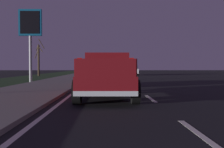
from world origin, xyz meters
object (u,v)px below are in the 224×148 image
sedan_red (105,74)px  sedan_white (131,70)px  bare_tree_far (39,59)px  pickup_truck (107,75)px  gas_price_sign (30,28)px

sedan_red → sedan_white: 22.81m
bare_tree_far → sedan_red: bearing=-153.8°
pickup_truck → sedan_white: size_ratio=1.24×
sedan_red → bare_tree_far: 21.47m
sedan_red → gas_price_sign: 8.58m
sedan_red → sedan_white: bearing=-9.7°
pickup_truck → gas_price_sign: 13.06m
sedan_white → bare_tree_far: bearing=103.8°
sedan_red → sedan_white: size_ratio=1.01×
gas_price_sign → bare_tree_far: gas_price_sign is taller
pickup_truck → sedan_red: size_ratio=1.23×
gas_price_sign → sedan_white: bearing=-29.4°
sedan_red → bare_tree_far: bearing=26.2°
sedan_white → bare_tree_far: (-3.28, 13.32, 1.60)m
pickup_truck → gas_price_sign: bearing=30.8°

